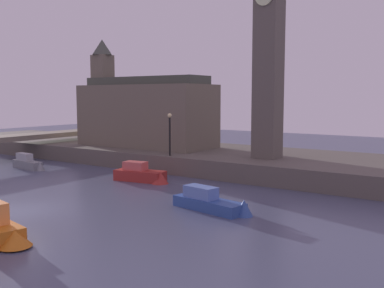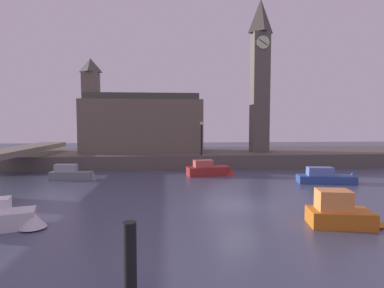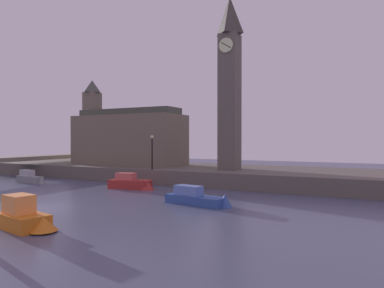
{
  "view_description": "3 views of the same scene",
  "coord_description": "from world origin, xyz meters",
  "px_view_note": "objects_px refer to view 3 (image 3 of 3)",
  "views": [
    {
      "loc": [
        22.05,
        -15.0,
        6.45
      ],
      "look_at": [
        1.94,
        14.27,
        2.67
      ],
      "focal_mm": 42.01,
      "sensor_mm": 36.0,
      "label": 1
    },
    {
      "loc": [
        -4.35,
        -17.62,
        4.88
      ],
      "look_at": [
        -1.39,
        17.33,
        2.51
      ],
      "focal_mm": 28.7,
      "sensor_mm": 36.0,
      "label": 2
    },
    {
      "loc": [
        19.79,
        -16.11,
        4.58
      ],
      "look_at": [
        2.53,
        17.67,
        4.12
      ],
      "focal_mm": 33.1,
      "sensor_mm": 36.0,
      "label": 3
    }
  ],
  "objects_px": {
    "clock_tower": "(230,80)",
    "parliament_hall": "(127,137)",
    "boat_dinghy_red": "(133,183)",
    "streetlamp": "(152,148)",
    "boat_patrol_orange": "(27,218)",
    "boat_tour_blue": "(201,199)",
    "boat_cruiser_grey": "(31,178)"
  },
  "relations": [
    {
      "from": "clock_tower",
      "to": "boat_patrol_orange",
      "type": "height_order",
      "value": "clock_tower"
    },
    {
      "from": "boat_tour_blue",
      "to": "streetlamp",
      "type": "bearing_deg",
      "value": 138.76
    },
    {
      "from": "parliament_hall",
      "to": "streetlamp",
      "type": "height_order",
      "value": "parliament_hall"
    },
    {
      "from": "parliament_hall",
      "to": "boat_cruiser_grey",
      "type": "height_order",
      "value": "parliament_hall"
    },
    {
      "from": "streetlamp",
      "to": "boat_tour_blue",
      "type": "distance_m",
      "value": 13.35
    },
    {
      "from": "boat_patrol_orange",
      "to": "boat_cruiser_grey",
      "type": "bearing_deg",
      "value": 140.95
    },
    {
      "from": "boat_dinghy_red",
      "to": "boat_cruiser_grey",
      "type": "height_order",
      "value": "boat_dinghy_red"
    },
    {
      "from": "clock_tower",
      "to": "streetlamp",
      "type": "xyz_separation_m",
      "value": [
        -7.29,
        -3.36,
        -6.97
      ]
    },
    {
      "from": "boat_cruiser_grey",
      "to": "boat_tour_blue",
      "type": "bearing_deg",
      "value": -8.51
    },
    {
      "from": "streetlamp",
      "to": "boat_dinghy_red",
      "type": "bearing_deg",
      "value": -82.2
    },
    {
      "from": "boat_patrol_orange",
      "to": "streetlamp",
      "type": "bearing_deg",
      "value": 104.16
    },
    {
      "from": "streetlamp",
      "to": "boat_dinghy_red",
      "type": "relative_size",
      "value": 0.74
    },
    {
      "from": "streetlamp",
      "to": "boat_tour_blue",
      "type": "xyz_separation_m",
      "value": [
        9.72,
        -8.53,
        -3.29
      ]
    },
    {
      "from": "streetlamp",
      "to": "boat_dinghy_red",
      "type": "height_order",
      "value": "streetlamp"
    },
    {
      "from": "boat_cruiser_grey",
      "to": "clock_tower",
      "type": "bearing_deg",
      "value": 24.53
    },
    {
      "from": "boat_cruiser_grey",
      "to": "streetlamp",
      "type": "bearing_deg",
      "value": 24.4
    },
    {
      "from": "streetlamp",
      "to": "boat_cruiser_grey",
      "type": "height_order",
      "value": "streetlamp"
    },
    {
      "from": "boat_cruiser_grey",
      "to": "boat_patrol_orange",
      "type": "bearing_deg",
      "value": -39.05
    },
    {
      "from": "parliament_hall",
      "to": "boat_tour_blue",
      "type": "xyz_separation_m",
      "value": [
        16.58,
        -13.17,
        -4.47
      ]
    },
    {
      "from": "boat_patrol_orange",
      "to": "boat_cruiser_grey",
      "type": "height_order",
      "value": "boat_patrol_orange"
    },
    {
      "from": "boat_patrol_orange",
      "to": "boat_cruiser_grey",
      "type": "xyz_separation_m",
      "value": [
        -16.43,
        13.32,
        -0.1
      ]
    },
    {
      "from": "boat_cruiser_grey",
      "to": "parliament_hall",
      "type": "bearing_deg",
      "value": 63.97
    },
    {
      "from": "streetlamp",
      "to": "boat_patrol_orange",
      "type": "height_order",
      "value": "streetlamp"
    },
    {
      "from": "clock_tower",
      "to": "parliament_hall",
      "type": "distance_m",
      "value": 15.34
    },
    {
      "from": "boat_cruiser_grey",
      "to": "boat_dinghy_red",
      "type": "bearing_deg",
      "value": 6.12
    },
    {
      "from": "boat_tour_blue",
      "to": "boat_cruiser_grey",
      "type": "bearing_deg",
      "value": 171.49
    },
    {
      "from": "clock_tower",
      "to": "boat_dinghy_red",
      "type": "relative_size",
      "value": 3.72
    },
    {
      "from": "boat_dinghy_red",
      "to": "boat_tour_blue",
      "type": "xyz_separation_m",
      "value": [
        9.18,
        -4.52,
        -0.08
      ]
    },
    {
      "from": "streetlamp",
      "to": "boat_patrol_orange",
      "type": "distance_m",
      "value": 19.48
    },
    {
      "from": "parliament_hall",
      "to": "boat_tour_blue",
      "type": "height_order",
      "value": "parliament_hall"
    },
    {
      "from": "clock_tower",
      "to": "streetlamp",
      "type": "relative_size",
      "value": 5.01
    },
    {
      "from": "clock_tower",
      "to": "boat_tour_blue",
      "type": "xyz_separation_m",
      "value": [
        2.44,
        -11.88,
        -10.26
      ]
    }
  ]
}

